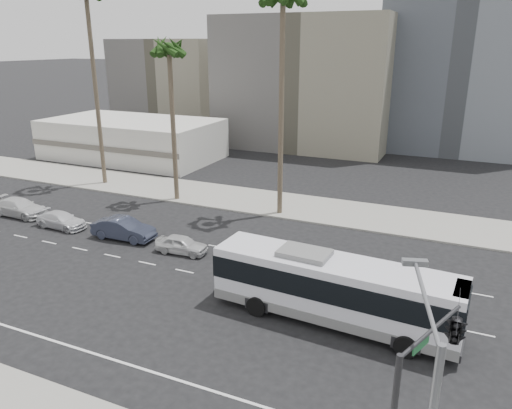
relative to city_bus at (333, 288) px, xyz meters
The scene contains 14 objects.
ground 5.30m from the city_bus, 157.66° to the left, with size 700.00×700.00×0.00m, color black.
sidewalk_north 18.05m from the city_bus, 104.64° to the left, with size 120.00×7.00×0.15m, color gray.
commercial_low 44.37m from the city_bus, 141.11° to the left, with size 22.00×12.16×5.00m.
midrise_beige_west 50.19m from the city_bus, 109.44° to the left, with size 24.00×18.00×18.00m, color #65625B.
midrise_gray_center 55.09m from the city_bus, 86.32° to the left, with size 20.00×20.00×26.00m, color #525860.
midrise_beige_far 67.30m from the city_bus, 129.36° to the left, with size 18.00×16.00×15.00m, color #65625B.
city_bus is the anchor object (origin of this frame).
car_a 13.12m from the city_bus, 160.51° to the left, with size 3.85×1.55×1.31m, color silver.
car_b 18.48m from the city_bus, 164.87° to the left, with size 5.01×1.75×1.65m, color #2C3041.
car_c 24.51m from the city_bus, 168.98° to the left, with size 4.44×1.80×1.29m, color silver.
car_d 30.04m from the city_bus, 169.65° to the left, with size 5.23×2.12×1.52m, color silver.
traffic_signal 11.02m from the city_bus, 55.80° to the right, with size 3.12×4.34×6.78m.
palm_near 23.28m from the city_bus, 120.64° to the left, with size 5.71×5.71×19.20m.
palm_mid 27.01m from the city_bus, 142.74° to the left, with size 4.90×4.90×15.14m.
Camera 1 is at (10.14, -24.65, 14.40)m, focal length 34.01 mm.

